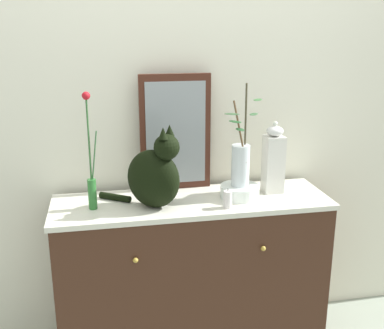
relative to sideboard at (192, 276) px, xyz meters
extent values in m
cube|color=silver|center=(0.00, 0.28, 0.88)|extent=(4.40, 0.08, 2.60)
cube|color=#3C2216|center=(0.00, 0.00, -0.01)|extent=(1.33, 0.41, 0.82)
cube|color=silver|center=(0.00, 0.00, 0.41)|extent=(1.35, 0.42, 0.02)
sphere|color=#B79338|center=(-0.30, -0.22, 0.23)|extent=(0.02, 0.02, 0.02)
sphere|color=#B79338|center=(0.30, -0.22, 0.23)|extent=(0.02, 0.02, 0.02)
cube|color=#432016|center=(-0.05, 0.19, 0.72)|extent=(0.36, 0.03, 0.59)
cube|color=gray|center=(-0.05, 0.17, 0.72)|extent=(0.30, 0.01, 0.52)
ellipsoid|color=black|center=(-0.19, -0.06, 0.56)|extent=(0.30, 0.28, 0.28)
sphere|color=black|center=(-0.13, -0.10, 0.72)|extent=(0.12, 0.12, 0.12)
cone|color=black|center=(-0.12, -0.07, 0.79)|extent=(0.04, 0.04, 0.05)
cone|color=black|center=(-0.15, -0.12, 0.79)|extent=(0.04, 0.04, 0.05)
cylinder|color=black|center=(-0.37, 0.07, 0.44)|extent=(0.16, 0.12, 0.03)
cylinder|color=#2B6E2E|center=(-0.47, -0.03, 0.49)|extent=(0.04, 0.04, 0.14)
cylinder|color=#2B582A|center=(-0.47, -0.03, 0.75)|extent=(0.01, 0.01, 0.36)
sphere|color=#AE151E|center=(-0.47, -0.03, 0.95)|extent=(0.04, 0.04, 0.04)
cylinder|color=#2E5B31|center=(-0.45, -0.03, 0.68)|extent=(0.04, 0.01, 0.22)
cylinder|color=white|center=(0.24, -0.01, 0.45)|extent=(0.19, 0.19, 0.06)
cylinder|color=silver|center=(0.24, -0.01, 0.58)|extent=(0.09, 0.09, 0.20)
cylinder|color=#433D29|center=(0.25, -0.02, 0.80)|extent=(0.03, 0.07, 0.38)
ellipsoid|color=#335633|center=(0.29, -0.04, 0.84)|extent=(0.07, 0.08, 0.01)
ellipsoid|color=#336030|center=(0.31, -0.02, 0.90)|extent=(0.07, 0.08, 0.01)
cylinder|color=brown|center=(0.23, -0.02, 0.75)|extent=(0.06, 0.06, 0.29)
ellipsoid|color=#25512A|center=(0.21, -0.07, 0.78)|extent=(0.04, 0.07, 0.01)
ellipsoid|color=#245429|center=(0.19, -0.07, 0.81)|extent=(0.07, 0.08, 0.01)
ellipsoid|color=#2D4E2D|center=(0.17, -0.08, 0.85)|extent=(0.08, 0.06, 0.01)
cube|color=silver|center=(0.43, 0.04, 0.56)|extent=(0.09, 0.09, 0.29)
ellipsoid|color=silver|center=(0.43, 0.04, 0.74)|extent=(0.08, 0.08, 0.05)
sphere|color=silver|center=(0.43, 0.04, 0.77)|extent=(0.02, 0.02, 0.02)
cylinder|color=silver|center=(0.14, -0.13, 0.46)|extent=(0.04, 0.04, 0.08)
cylinder|color=black|center=(0.14, -0.13, 0.51)|extent=(0.00, 0.00, 0.01)
camera|label=1|loc=(-0.41, -2.11, 1.24)|focal=43.91mm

